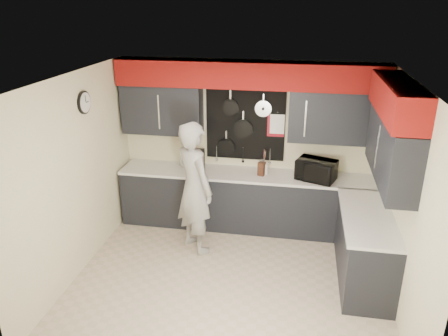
% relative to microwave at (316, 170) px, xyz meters
% --- Properties ---
extents(ground, '(4.00, 4.00, 0.00)m').
position_rel_microwave_xyz_m(ground, '(-1.06, -1.38, -1.07)').
color(ground, beige).
rests_on(ground, ground).
extents(back_wall_assembly, '(4.00, 0.36, 2.60)m').
position_rel_microwave_xyz_m(back_wall_assembly, '(-1.05, 0.22, 0.94)').
color(back_wall_assembly, '#ECEBB7').
rests_on(back_wall_assembly, ground).
extents(right_wall_assembly, '(0.36, 3.50, 2.60)m').
position_rel_microwave_xyz_m(right_wall_assembly, '(0.80, -1.12, 0.87)').
color(right_wall_assembly, '#ECEBB7').
rests_on(right_wall_assembly, ground).
extents(left_wall_assembly, '(0.05, 3.50, 2.60)m').
position_rel_microwave_xyz_m(left_wall_assembly, '(-3.05, -1.37, 0.26)').
color(left_wall_assembly, '#ECEBB7').
rests_on(left_wall_assembly, ground).
extents(base_cabinets, '(3.95, 2.20, 0.92)m').
position_rel_microwave_xyz_m(base_cabinets, '(-0.57, -0.25, -0.62)').
color(base_cabinets, black).
rests_on(base_cabinets, ground).
extents(microwave, '(0.65, 0.54, 0.31)m').
position_rel_microwave_xyz_m(microwave, '(0.00, 0.00, 0.00)').
color(microwave, black).
rests_on(microwave, base_cabinets).
extents(knife_block, '(0.12, 0.12, 0.21)m').
position_rel_microwave_xyz_m(knife_block, '(-0.81, 0.02, -0.05)').
color(knife_block, '#3A1F12').
rests_on(knife_block, base_cabinets).
extents(utensil_crock, '(0.13, 0.13, 0.17)m').
position_rel_microwave_xyz_m(utensil_crock, '(-0.78, 0.09, -0.07)').
color(utensil_crock, white).
rests_on(utensil_crock, base_cabinets).
extents(coffee_maker, '(0.19, 0.23, 0.34)m').
position_rel_microwave_xyz_m(coffee_maker, '(-1.80, 0.05, 0.02)').
color(coffee_maker, black).
rests_on(coffee_maker, base_cabinets).
extents(person, '(0.83, 0.81, 1.92)m').
position_rel_microwave_xyz_m(person, '(-1.67, -0.70, -0.12)').
color(person, '#A9A9A6').
rests_on(person, ground).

